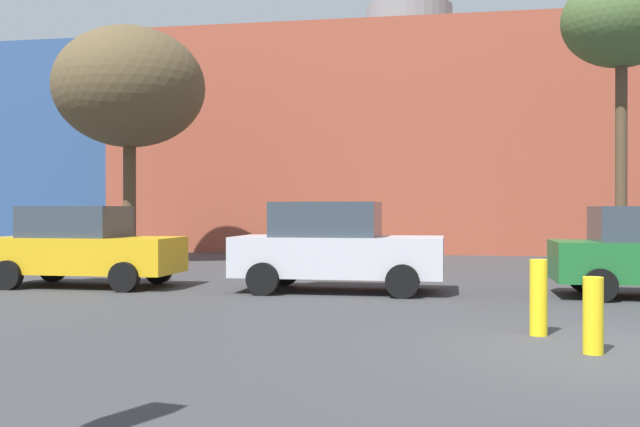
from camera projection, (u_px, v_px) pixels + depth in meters
ground_plane at (607, 352)px, 9.00m from camera, size 200.00×200.00×0.00m
building_backdrop at (409, 148)px, 34.61m from camera, size 37.68×12.49×11.20m
parked_car_0 at (83, 247)px, 16.70m from camera, size 4.19×2.05×1.81m
parked_car_1 at (336, 247)px, 15.67m from camera, size 4.38×2.15×1.90m
bare_tree_0 at (129, 88)px, 24.23m from camera, size 4.93×4.93×7.73m
bare_tree_1 at (621, 23)px, 21.71m from camera, size 3.45×3.45×8.69m
bollard_yellow_0 at (538, 297)px, 10.20m from camera, size 0.24×0.24×1.05m
bollard_yellow_2 at (593, 316)px, 8.89m from camera, size 0.24×0.24×0.93m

